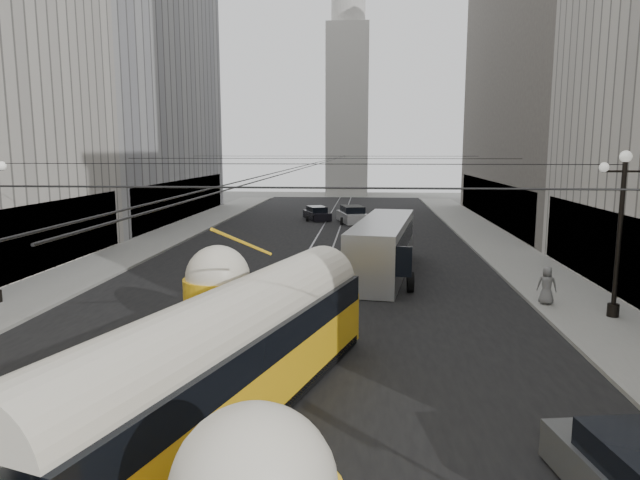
# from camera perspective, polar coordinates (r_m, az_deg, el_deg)

# --- Properties ---
(road) EXTENTS (20.00, 85.00, 0.02)m
(road) POSITION_cam_1_polar(r_m,az_deg,el_deg) (37.46, 0.04, -1.05)
(road) COLOR black
(road) RESTS_ON ground
(sidewalk_left) EXTENTS (4.00, 72.00, 0.15)m
(sidewalk_left) POSITION_cam_1_polar(r_m,az_deg,el_deg) (43.46, -15.54, 0.12)
(sidewalk_left) COLOR gray
(sidewalk_left) RESTS_ON ground
(sidewalk_right) EXTENTS (4.00, 72.00, 0.15)m
(sidewalk_right) POSITION_cam_1_polar(r_m,az_deg,el_deg) (41.74, 17.10, -0.31)
(sidewalk_right) COLOR gray
(sidewalk_right) RESTS_ON ground
(rail_left) EXTENTS (0.12, 85.00, 0.04)m
(rail_left) POSITION_cam_1_polar(r_m,az_deg,el_deg) (37.53, -1.10, -1.04)
(rail_left) COLOR gray
(rail_left) RESTS_ON ground
(rail_right) EXTENTS (0.12, 85.00, 0.04)m
(rail_right) POSITION_cam_1_polar(r_m,az_deg,el_deg) (37.40, 1.18, -1.07)
(rail_right) COLOR gray
(rail_right) RESTS_ON ground
(building_left_far) EXTENTS (12.60, 28.60, 28.60)m
(building_left_far) POSITION_cam_1_polar(r_m,az_deg,el_deg) (57.64, -19.65, 16.25)
(building_left_far) COLOR #999999
(building_left_far) RESTS_ON ground
(building_right_far) EXTENTS (12.60, 32.60, 32.60)m
(building_right_far) POSITION_cam_1_polar(r_m,az_deg,el_deg) (55.79, 23.65, 18.36)
(building_right_far) COLOR #514C47
(building_right_far) RESTS_ON ground
(distant_tower) EXTENTS (6.00, 6.00, 31.36)m
(distant_tower) POSITION_cam_1_polar(r_m,az_deg,el_deg) (84.73, 2.79, 14.71)
(distant_tower) COLOR #B2AFA8
(distant_tower) RESTS_ON ground
(lamppost_right_mid) EXTENTS (1.86, 0.44, 6.37)m
(lamppost_right_mid) POSITION_cam_1_polar(r_m,az_deg,el_deg) (24.38, 27.82, 1.37)
(lamppost_right_mid) COLOR black
(lamppost_right_mid) RESTS_ON sidewalk_right
(catenary) EXTENTS (25.00, 72.00, 0.23)m
(catenary) POSITION_cam_1_polar(r_m,az_deg,el_deg) (35.87, 0.10, 7.95)
(catenary) COLOR black
(catenary) RESTS_ON ground
(streetcar) EXTENTS (6.13, 14.71, 3.34)m
(streetcar) POSITION_cam_1_polar(r_m,az_deg,el_deg) (14.14, -9.16, -11.45)
(streetcar) COLOR yellow
(streetcar) RESTS_ON ground
(city_bus) EXTENTS (3.96, 11.65, 2.89)m
(city_bus) POSITION_cam_1_polar(r_m,az_deg,el_deg) (30.30, 6.33, -0.47)
(city_bus) COLOR #A4A7AA
(city_bus) RESTS_ON ground
(sedan_white_far) EXTENTS (3.15, 5.19, 1.53)m
(sedan_white_far) POSITION_cam_1_polar(r_m,az_deg,el_deg) (51.71, 3.26, 2.50)
(sedan_white_far) COLOR silver
(sedan_white_far) RESTS_ON ground
(sedan_dark_far) EXTENTS (3.05, 4.39, 1.28)m
(sedan_dark_far) POSITION_cam_1_polar(r_m,az_deg,el_deg) (53.78, -0.31, 2.64)
(sedan_dark_far) COLOR black
(sedan_dark_far) RESTS_ON ground
(pedestrian_sidewalk_right) EXTENTS (0.90, 0.70, 1.61)m
(pedestrian_sidewalk_right) POSITION_cam_1_polar(r_m,az_deg,el_deg) (25.65, 21.74, -4.23)
(pedestrian_sidewalk_right) COLOR slate
(pedestrian_sidewalk_right) RESTS_ON sidewalk_right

